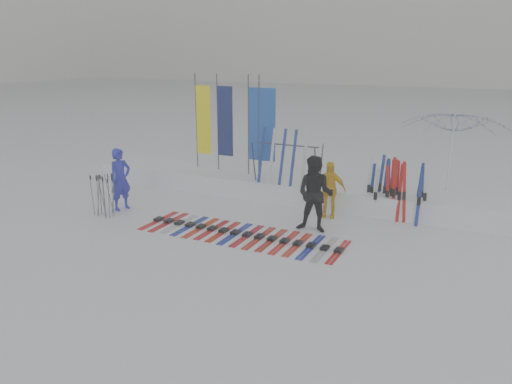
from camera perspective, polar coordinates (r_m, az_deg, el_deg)
The scene contains 11 objects.
ground at distance 11.89m, azimuth -4.26°, elevation -6.42°, with size 120.00×120.00×0.00m, color white.
snow_bank at distance 15.73m, azimuth 4.12°, elevation 0.30°, with size 14.00×1.60×0.60m, color white.
person_blue at distance 14.99m, azimuth -15.22°, elevation 1.41°, with size 0.66×0.43×1.82m, color #1F25B8.
person_black at distance 12.74m, azimuth 6.78°, elevation -0.27°, with size 0.96×0.75×1.97m, color black.
person_yellow at distance 13.98m, azimuth 8.33°, elevation 0.30°, with size 0.93×0.39×1.59m, color yellow.
tent_canopy at distance 15.85m, azimuth 21.37°, elevation 3.63°, with size 3.15×3.21×2.89m, color white.
ski_row at distance 12.67m, azimuth -1.69°, elevation -4.80°, with size 5.28×1.70×0.07m.
pole_cluster at distance 14.59m, azimuth -17.03°, elevation -0.40°, with size 0.64×0.45×1.23m.
feather_flags at distance 16.39m, azimuth -2.24°, elevation 7.90°, with size 3.02×0.22×3.20m.
ski_rack at distance 15.12m, azimuth 3.57°, elevation 3.91°, with size 2.04×0.80×1.23m.
upright_skis at distance 14.32m, azimuth 15.62°, elevation 0.25°, with size 1.63×1.11×1.70m.
Camera 1 is at (5.59, -9.50, 4.48)m, focal length 35.00 mm.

